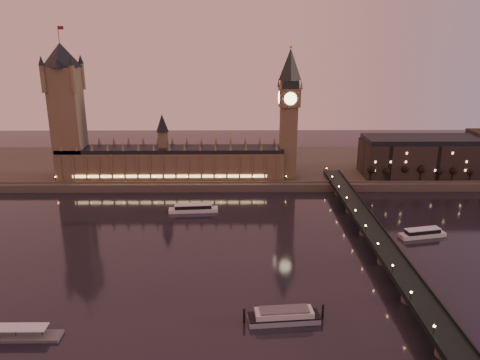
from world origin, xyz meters
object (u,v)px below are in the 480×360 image
object	(u,v)px
cruise_boat_a	(193,208)
pontoon_pier	(5,335)
cruise_boat_b	(422,233)
moored_barge	(284,316)

from	to	relation	value
cruise_boat_a	pontoon_pier	size ratio (longest dim) A/B	0.76
cruise_boat_a	cruise_boat_b	size ratio (longest dim) A/B	1.16
cruise_boat_b	pontoon_pier	bearing A→B (deg)	-166.80
moored_barge	pontoon_pier	size ratio (longest dim) A/B	0.78
cruise_boat_b	moored_barge	world-z (taller)	moored_barge
moored_barge	pontoon_pier	bearing A→B (deg)	-179.76
cruise_boat_a	pontoon_pier	bearing A→B (deg)	-118.88
moored_barge	pontoon_pier	xyz separation A→B (m)	(-114.04, -10.47, -1.44)
cruise_boat_b	pontoon_pier	distance (m)	228.76
cruise_boat_b	moored_barge	bearing A→B (deg)	-148.85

